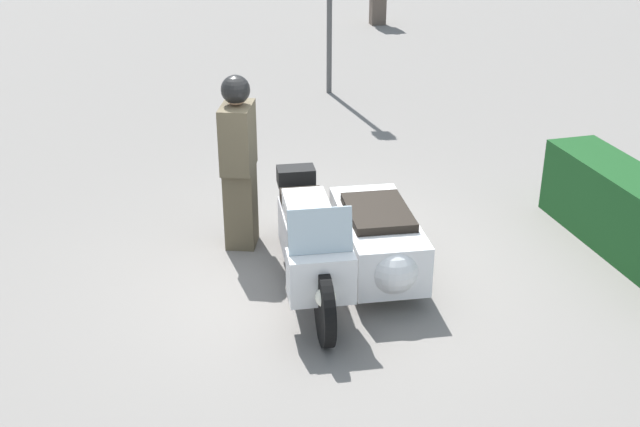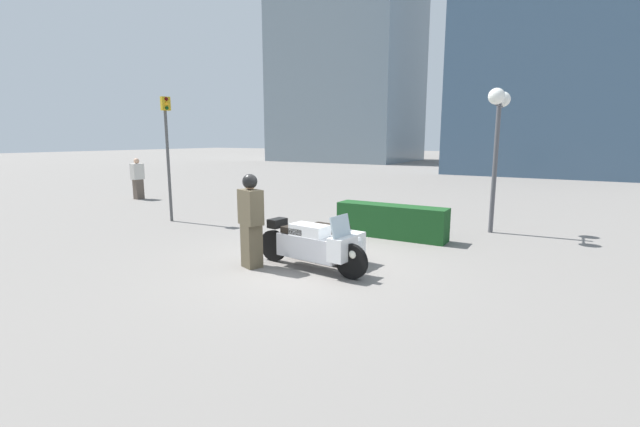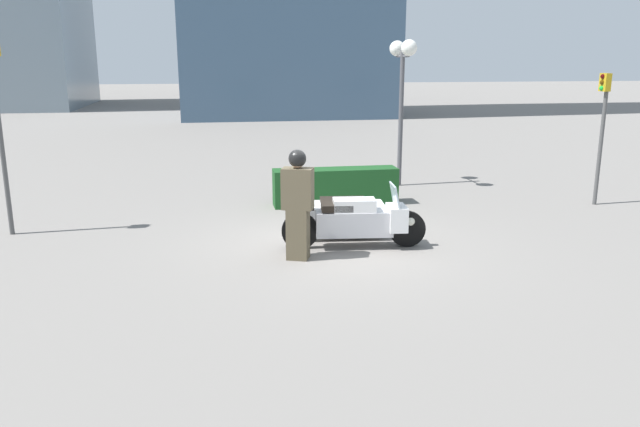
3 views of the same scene
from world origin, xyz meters
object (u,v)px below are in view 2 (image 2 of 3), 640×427
traffic_light_far (167,142)px  pedestrian_bystander (138,179)px  officer_rider (251,219)px  twin_lamp_post (498,117)px  hedge_bush_curbside (391,221)px  police_motorcycle (323,243)px

traffic_light_far → pedestrian_bystander: size_ratio=2.18×
officer_rider → twin_lamp_post: size_ratio=0.49×
hedge_bush_curbside → traffic_light_far: (-6.68, -1.43, 2.02)m
police_motorcycle → hedge_bush_curbside: police_motorcycle is taller
officer_rider → traffic_light_far: (-5.26, 2.46, 1.46)m
officer_rider → pedestrian_bystander: (-10.45, 5.12, -0.12)m
twin_lamp_post → pedestrian_bystander: twin_lamp_post is taller
twin_lamp_post → traffic_light_far: twin_lamp_post is taller
twin_lamp_post → traffic_light_far: (-8.82, -3.39, -0.66)m
police_motorcycle → traffic_light_far: (-6.40, 1.61, 1.98)m
officer_rider → hedge_bush_curbside: officer_rider is taller
officer_rider → traffic_light_far: bearing=85.2°
hedge_bush_curbside → traffic_light_far: bearing=-167.9°
traffic_light_far → police_motorcycle: bearing=1.3°
traffic_light_far → pedestrian_bystander: bearing=168.3°
police_motorcycle → twin_lamp_post: (2.42, 5.00, 2.64)m
hedge_bush_curbside → traffic_light_far: traffic_light_far is taller
police_motorcycle → traffic_light_far: size_ratio=0.69×
officer_rider → traffic_light_far: traffic_light_far is taller
police_motorcycle → twin_lamp_post: twin_lamp_post is taller
hedge_bush_curbside → twin_lamp_post: 3.95m
hedge_bush_curbside → traffic_light_far: size_ratio=0.77×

